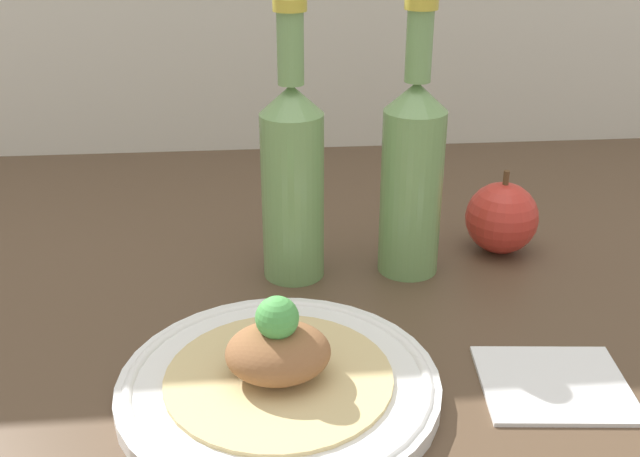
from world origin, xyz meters
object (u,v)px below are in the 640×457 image
object	(u,v)px
plate	(279,384)
apple	(502,218)
plated_food	(278,357)
cider_bottle_left	(293,176)
cider_bottle_right	(412,172)

from	to	relation	value
plate	apple	xyz separation A→B (cm)	(26.32, 24.64, 3.15)
apple	plated_food	bearing A→B (deg)	-136.88
plated_food	cider_bottle_left	world-z (taller)	cider_bottle_left
plated_food	cider_bottle_left	xyz separation A→B (cm)	(2.44, 21.10, 7.67)
plate	cider_bottle_left	bearing A→B (deg)	83.39
plated_food	cider_bottle_left	size ratio (longest dim) A/B	0.65
plated_food	apple	world-z (taller)	apple
plate	cider_bottle_left	size ratio (longest dim) A/B	0.92
plate	apple	world-z (taller)	apple
plate	cider_bottle_right	world-z (taller)	cider_bottle_right
plate	plated_food	bearing A→B (deg)	90.00
cider_bottle_left	cider_bottle_right	distance (cm)	12.47
cider_bottle_left	plated_food	bearing A→B (deg)	-96.61
plate	cider_bottle_right	distance (cm)	27.85
cider_bottle_right	apple	size ratio (longest dim) A/B	2.96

